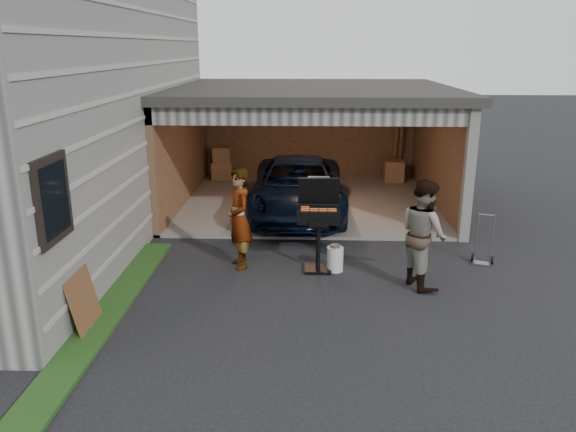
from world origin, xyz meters
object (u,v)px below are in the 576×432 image
(woman, at_px, (239,219))
(minivan, at_px, (298,190))
(man, at_px, (423,234))
(plywood_panel, at_px, (84,302))
(propane_tank, at_px, (335,259))
(bbq_grill, at_px, (318,218))
(hand_truck, at_px, (483,254))

(woman, bearing_deg, minivan, 138.51)
(man, height_order, plywood_panel, man)
(plywood_panel, bearing_deg, propane_tank, 32.16)
(bbq_grill, bearing_deg, woman, 176.26)
(minivan, distance_m, man, 4.45)
(man, relative_size, plywood_panel, 2.14)
(woman, xyz_separation_m, man, (3.10, -0.71, -0.00))
(hand_truck, bearing_deg, bbq_grill, -151.82)
(minivan, xyz_separation_m, woman, (-0.98, -3.20, 0.27))
(propane_tank, bearing_deg, hand_truck, 9.32)
(plywood_panel, bearing_deg, bbq_grill, 35.07)
(bbq_grill, distance_m, plywood_panel, 4.07)
(minivan, bearing_deg, plywood_panel, -117.60)
(bbq_grill, xyz_separation_m, propane_tank, (0.30, -0.05, -0.75))
(minivan, relative_size, plywood_panel, 5.41)
(man, distance_m, propane_tank, 1.65)
(propane_tank, xyz_separation_m, hand_truck, (2.72, 0.45, -0.04))
(minivan, relative_size, propane_tank, 10.43)
(propane_tank, height_order, hand_truck, hand_truck)
(bbq_grill, xyz_separation_m, hand_truck, (3.02, 0.39, -0.78))
(woman, relative_size, hand_truck, 1.92)
(minivan, distance_m, propane_tank, 3.44)
(man, height_order, propane_tank, man)
(man, distance_m, hand_truck, 1.81)
(bbq_grill, bearing_deg, minivan, 97.26)
(woman, relative_size, man, 1.00)
(woman, bearing_deg, man, 52.76)
(man, distance_m, plywood_panel, 5.30)
(minivan, bearing_deg, propane_tank, -78.20)
(woman, xyz_separation_m, hand_truck, (4.42, 0.30, -0.72))
(bbq_grill, height_order, hand_truck, bbq_grill)
(minivan, xyz_separation_m, hand_truck, (3.44, -2.89, -0.45))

